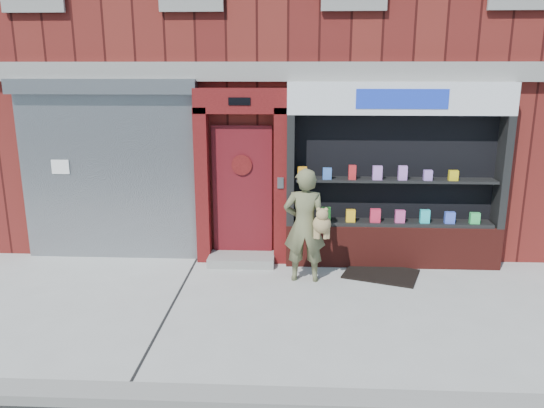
{
  "coord_description": "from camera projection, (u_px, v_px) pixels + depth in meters",
  "views": [
    {
      "loc": [
        0.18,
        -6.68,
        3.21
      ],
      "look_at": [
        -0.2,
        1.0,
        1.23
      ],
      "focal_mm": 35.0,
      "sensor_mm": 36.0,
      "label": 1
    }
  ],
  "objects": [
    {
      "name": "shutter_bay",
      "position": [
        108.0,
        160.0,
        8.85
      ],
      "size": [
        3.1,
        0.3,
        3.04
      ],
      "color": "gray",
      "rests_on": "ground"
    },
    {
      "name": "curb",
      "position": [
        277.0,
        400.0,
        5.17
      ],
      "size": [
        60.0,
        0.3,
        0.12
      ],
      "primitive_type": "cube",
      "color": "gray",
      "rests_on": "ground"
    },
    {
      "name": "ground",
      "position": [
        283.0,
        309.0,
        7.27
      ],
      "size": [
        80.0,
        80.0,
        0.0
      ],
      "primitive_type": "plane",
      "color": "#9E9E99",
      "rests_on": "ground"
    },
    {
      "name": "red_door_bay",
      "position": [
        242.0,
        177.0,
        8.74
      ],
      "size": [
        1.52,
        0.58,
        2.9
      ],
      "color": "#490C0D",
      "rests_on": "ground"
    },
    {
      "name": "pharmacy_bay",
      "position": [
        394.0,
        184.0,
        8.59
      ],
      "size": [
        3.5,
        0.41,
        3.0
      ],
      "color": "#571914",
      "rests_on": "ground"
    },
    {
      "name": "woman",
      "position": [
        306.0,
        225.0,
        8.05
      ],
      "size": [
        0.72,
        0.51,
        1.77
      ],
      "color": "#636441",
      "rests_on": "ground"
    },
    {
      "name": "doormat",
      "position": [
        381.0,
        274.0,
        8.47
      ],
      "size": [
        1.32,
        1.11,
        0.03
      ],
      "primitive_type": "cube",
      "rotation": [
        0.0,
        0.0,
        -0.34
      ],
      "color": "black",
      "rests_on": "ground"
    },
    {
      "name": "building",
      "position": [
        292.0,
        32.0,
        12.07
      ],
      "size": [
        12.0,
        8.16,
        8.0
      ],
      "color": "#581614",
      "rests_on": "ground"
    }
  ]
}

